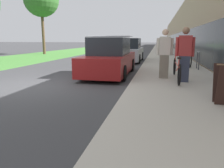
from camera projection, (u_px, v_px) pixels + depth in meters
ground_plane at (32, 87)px, 7.23m from camera, size 220.00×220.00×0.00m
sidewalk_slab at (165, 52)px, 26.38m from camera, size 3.25×70.00×0.11m
storefront_facade at (210, 31)px, 32.17m from camera, size 10.01×70.00×5.42m
lawn_strip at (85, 50)px, 32.55m from camera, size 6.27×70.00×0.03m
tandem_bicycle at (177, 69)px, 7.83m from camera, size 0.52×2.84×0.86m
person_rider at (185, 55)px, 7.32m from camera, size 0.62×0.24×1.83m
person_bystander at (164, 54)px, 8.04m from camera, size 0.61×0.24×1.79m
bike_rack_hoop at (198, 59)px, 10.56m from camera, size 0.05×0.60×0.84m
cruiser_bike_nearest at (189, 59)px, 11.62m from camera, size 0.52×1.81×0.92m
parked_sedan_curbside at (110, 58)px, 9.47m from camera, size 1.83×4.44×1.68m
vintage_roadster_curbside at (128, 51)px, 15.38m from camera, size 1.88×4.36×1.61m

